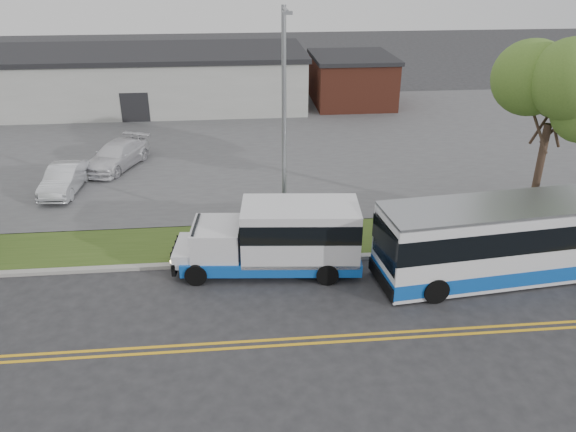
{
  "coord_description": "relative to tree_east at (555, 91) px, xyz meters",
  "views": [
    {
      "loc": [
        1.1,
        -18.42,
        11.38
      ],
      "look_at": [
        3.08,
        2.02,
        1.6
      ],
      "focal_mm": 35.0,
      "sensor_mm": 36.0,
      "label": 1
    }
  ],
  "objects": [
    {
      "name": "parked_car_a",
      "position": [
        -21.71,
        6.19,
        -5.41
      ],
      "size": [
        1.74,
        4.3,
        1.39
      ],
      "primitive_type": "imported",
      "rotation": [
        0.0,
        0.0,
        -0.07
      ],
      "color": "silver",
      "rests_on": "parking_lot"
    },
    {
      "name": "commercial_building",
      "position": [
        -20.0,
        24.0,
        -4.02
      ],
      "size": [
        25.4,
        10.4,
        4.35
      ],
      "color": "#9E9E99",
      "rests_on": "ground"
    },
    {
      "name": "streetlight_near",
      "position": [
        -11.0,
        -0.27,
        -0.97
      ],
      "size": [
        0.35,
        1.53,
        9.5
      ],
      "color": "gray",
      "rests_on": "verge"
    },
    {
      "name": "brick_wing",
      "position": [
        -3.5,
        23.0,
        -4.24
      ],
      "size": [
        6.3,
        7.3,
        3.9
      ],
      "color": "brown",
      "rests_on": "ground"
    },
    {
      "name": "lane_line_north",
      "position": [
        -14.0,
        -6.85,
        -6.2
      ],
      "size": [
        70.0,
        0.12,
        0.01
      ],
      "primitive_type": "cube",
      "color": "gold",
      "rests_on": "ground"
    },
    {
      "name": "parking_lot",
      "position": [
        -14.0,
        14.0,
        -6.15
      ],
      "size": [
        80.0,
        25.0,
        0.1
      ],
      "primitive_type": "cube",
      "color": "#4C4C4F",
      "rests_on": "ground"
    },
    {
      "name": "lane_line_south",
      "position": [
        -14.0,
        -7.15,
        -6.2
      ],
      "size": [
        70.0,
        0.12,
        0.01
      ],
      "primitive_type": "cube",
      "color": "gold",
      "rests_on": "ground"
    },
    {
      "name": "parked_car_b",
      "position": [
        -19.67,
        9.56,
        -5.39
      ],
      "size": [
        3.68,
        5.3,
        1.42
      ],
      "primitive_type": "imported",
      "rotation": [
        0.0,
        0.0,
        -0.38
      ],
      "color": "silver",
      "rests_on": "parking_lot"
    },
    {
      "name": "tree_east",
      "position": [
        0.0,
        0.0,
        0.0
      ],
      "size": [
        5.2,
        5.2,
        8.33
      ],
      "color": "#37281E",
      "rests_on": "verge"
    },
    {
      "name": "ground",
      "position": [
        -14.0,
        -3.0,
        -6.2
      ],
      "size": [
        140.0,
        140.0,
        0.0
      ],
      "primitive_type": "plane",
      "color": "#28282B",
      "rests_on": "ground"
    },
    {
      "name": "transit_bus",
      "position": [
        -2.38,
        -3.66,
        -4.67
      ],
      "size": [
        11.15,
        3.64,
        3.04
      ],
      "rotation": [
        0.0,
        0.0,
        0.11
      ],
      "color": "silver",
      "rests_on": "ground"
    },
    {
      "name": "shuttle_bus",
      "position": [
        -11.31,
        -2.46,
        -4.74
      ],
      "size": [
        7.35,
        2.97,
        2.75
      ],
      "rotation": [
        0.0,
        0.0,
        -0.09
      ],
      "color": "#104CAE",
      "rests_on": "ground"
    },
    {
      "name": "verge",
      "position": [
        -14.0,
        -0.1,
        -6.15
      ],
      "size": [
        80.0,
        3.3,
        0.1
      ],
      "primitive_type": "cube",
      "color": "#354E1A",
      "rests_on": "ground"
    },
    {
      "name": "curb",
      "position": [
        -14.0,
        -1.9,
        -6.13
      ],
      "size": [
        80.0,
        0.3,
        0.15
      ],
      "primitive_type": "cube",
      "color": "#9E9B93",
      "rests_on": "ground"
    }
  ]
}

